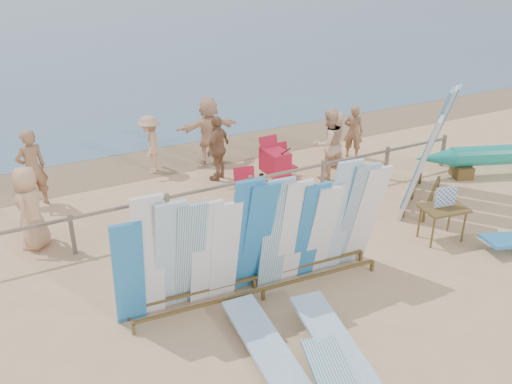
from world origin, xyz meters
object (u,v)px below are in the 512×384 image
beach_chair_left (246,192)px  beachgoer_7 (353,132)px  stroller (275,166)px  beachgoer_1 (32,169)px  flat_board_b (342,365)px  flat_board_a (271,362)px  vendor_table (442,222)px  beachgoer_3 (150,145)px  beachgoer_5 (209,130)px  beach_chair_right (282,169)px  side_surfboard_rack (429,151)px  beachgoer_4 (218,148)px  main_surfboard_rack (259,241)px  beachgoer_6 (335,139)px  beachgoer_0 (30,208)px  beachgoer_8 (328,144)px

beach_chair_left → beachgoer_7: bearing=26.7°
stroller → beachgoer_1: (-5.62, 1.52, 0.47)m
flat_board_b → stroller: size_ratio=2.27×
flat_board_a → vendor_table: bearing=20.6°
beachgoer_3 → beachgoer_5: 1.69m
beach_chair_right → beachgoer_1: 6.15m
side_surfboard_rack → beachgoer_4: size_ratio=1.66×
main_surfboard_rack → flat_board_a: size_ratio=1.82×
beach_chair_right → beachgoer_3: beachgoer_3 is taller
beachgoer_6 → beachgoer_3: beachgoer_3 is taller
main_surfboard_rack → beach_chair_left: 3.89m
beachgoer_4 → beachgoer_5: bearing=-139.4°
beachgoer_7 → beachgoer_4: beachgoer_4 is taller
beachgoer_3 → beach_chair_right: bearing=78.6°
vendor_table → beachgoer_0: bearing=163.3°
main_surfboard_rack → beachgoer_3: size_ratio=3.08×
beachgoer_3 → beachgoer_7: bearing=96.4°
stroller → beachgoer_3: 3.40m
beach_chair_right → beachgoer_4: bearing=149.0°
side_surfboard_rack → beachgoer_6: (-0.56, 2.89, -0.52)m
beachgoer_1 → vendor_table: bearing=123.9°
flat_board_b → beachgoer_7: bearing=59.8°
side_surfboard_rack → stroller: bearing=99.3°
flat_board_b → beachgoer_5: size_ratio=1.42×
beach_chair_left → beachgoer_0: 4.84m
beach_chair_left → beachgoer_1: size_ratio=0.43×
side_surfboard_rack → beachgoer_1: 9.23m
beachgoer_1 → flat_board_a: bearing=89.8°
side_surfboard_rack → beachgoer_8: 2.61m
beachgoer_4 → beachgoer_3: bearing=-78.2°
beach_chair_right → beachgoer_1: size_ratio=0.48×
beachgoer_3 → beachgoer_7: (5.49, -1.60, -0.03)m
flat_board_a → beachgoer_8: (4.70, 5.38, 0.94)m
beach_chair_left → beachgoer_7: (4.03, 1.17, 0.54)m
beachgoer_3 → beachgoer_7: size_ratio=1.03×
beach_chair_right → beachgoer_3: size_ratio=0.57×
flat_board_b → stroller: (2.38, 6.24, 0.48)m
side_surfboard_rack → beachgoer_7: 3.21m
beach_chair_right → stroller: size_ratio=0.76×
flat_board_b → beachgoer_3: beachgoer_3 is taller
beachgoer_1 → beachgoer_4: bearing=154.3°
vendor_table → side_surfboard_rack: bearing=67.3°
side_surfboard_rack → beach_chair_right: size_ratio=3.16×
beach_chair_left → main_surfboard_rack: bearing=-103.1°
beachgoer_6 → beachgoer_1: (-7.70, 1.20, 0.17)m
beachgoer_8 → beach_chair_left: bearing=5.0°
side_surfboard_rack → stroller: 3.78m
flat_board_a → stroller: size_ratio=2.27×
flat_board_a → beachgoer_8: size_ratio=1.44×
beachgoer_6 → beachgoer_4: size_ratio=0.90×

